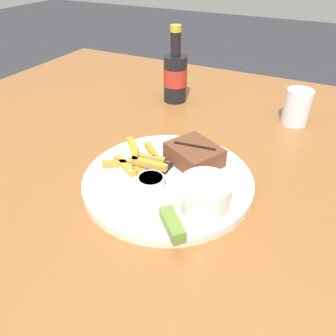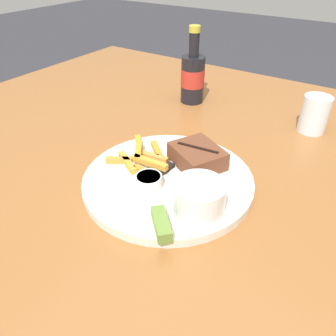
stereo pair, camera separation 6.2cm
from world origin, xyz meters
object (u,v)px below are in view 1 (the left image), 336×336
Objects in this scene: dinner_plate at (168,180)px; coleslaw_cup at (206,194)px; steak_portion at (194,154)px; dipping_sauce_cup at (151,182)px; pickle_spear at (172,224)px; fork_utensil at (127,167)px; knife_utensil at (172,162)px; beer_bottle at (175,76)px; drinking_glass at (297,107)px.

coleslaw_cup is at bearing -29.23° from dinner_plate.
dipping_sauce_cup is at bearing -108.11° from steak_portion.
pickle_spear is 0.19m from fork_utensil.
fork_utensil is at bearing -145.70° from steak_portion.
fork_utensil is at bearing 153.83° from dipping_sauce_cup.
knife_utensil is at bearing 115.87° from pickle_spear.
knife_utensil is 0.79× the size of beer_bottle.
steak_portion is 0.19m from pickle_spear.
dipping_sauce_cup is at bearing 175.47° from coleslaw_cup.
knife_utensil is (-0.08, 0.17, -0.01)m from pickle_spear.
drinking_glass is at bearing 0.71° from beer_bottle.
coleslaw_cup is at bearing -100.36° from drinking_glass.
dipping_sauce_cup reaches higher than dinner_plate.
coleslaw_cup is 0.50m from beer_bottle.
knife_utensil is at bearing -65.27° from beer_bottle.
drinking_glass reaches higher than steak_portion.
knife_utensil is (0.07, 0.05, 0.00)m from fork_utensil.
fork_utensil is 0.64× the size of beer_bottle.
beer_bottle reaches higher than pickle_spear.
dinner_plate is 3.63× the size of drinking_glass.
knife_utensil is at bearing -148.93° from steak_portion.
drinking_glass is (0.11, 0.50, 0.02)m from pickle_spear.
beer_bottle is (-0.08, 0.38, 0.06)m from fork_utensil.
steak_portion is 0.35m from drinking_glass.
steak_portion is 0.61× the size of beer_bottle.
steak_portion is at bearing 71.89° from dipping_sauce_cup.
drinking_glass is (0.18, 0.38, 0.04)m from dinner_plate.
coleslaw_cup is at bearing 67.09° from pickle_spear.
fork_utensil is at bearing -78.55° from beer_bottle.
dinner_plate is at bearing 0.00° from fork_utensil.
dipping_sauce_cup is 0.45m from beer_bottle.
steak_portion is 1.41× the size of drinking_glass.
coleslaw_cup is 0.19m from fork_utensil.
dipping_sauce_cup is 0.24× the size of beer_bottle.
dipping_sauce_cup is (-0.04, -0.11, -0.01)m from steak_portion.
coleslaw_cup reaches higher than fork_utensil.
beer_bottle reaches higher than drinking_glass.
coleslaw_cup is 0.08m from pickle_spear.
drinking_glass reaches higher than dipping_sauce_cup.
steak_portion is at bearing -53.73° from knife_utensil.
dinner_plate is at bearing -114.84° from drinking_glass.
coleslaw_cup is 1.39× the size of pickle_spear.
beer_bottle is (-0.26, 0.43, 0.02)m from coleslaw_cup.
dinner_plate is 2.57× the size of steak_portion.
dinner_plate is 0.12m from coleslaw_cup.
dinner_plate is 0.08m from steak_portion.
knife_utensil reaches higher than fork_utensil.
coleslaw_cup reaches higher than knife_utensil.
coleslaw_cup is 0.41× the size of beer_bottle.
steak_portion is at bearing -115.80° from drinking_glass.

